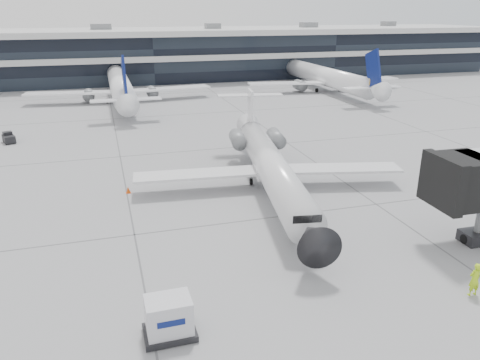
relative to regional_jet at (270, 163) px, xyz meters
name	(u,v)px	position (x,y,z in m)	size (l,w,h in m)	color
ground	(264,218)	(-2.62, -6.06, -2.40)	(220.00, 220.00, 0.00)	gray
terminal	(148,57)	(-2.62, 75.94, 2.60)	(170.00, 22.00, 10.00)	black
bg_jet_center	(121,100)	(-10.62, 48.94, -2.40)	(32.00, 40.00, 9.60)	white
bg_jet_right	(324,90)	(29.38, 48.94, -2.40)	(32.00, 40.00, 9.60)	white
regional_jet	(270,163)	(0.00, 0.00, 0.00)	(24.33, 30.35, 7.02)	silver
ramp_worker	(475,279)	(5.38, -19.32, -1.37)	(0.75, 0.49, 2.05)	#B1E518
cargo_uld	(169,318)	(-11.80, -17.98, -1.34)	(2.60, 1.93, 2.11)	black
traffic_cone	(128,190)	(-12.47, 2.50, -2.10)	(0.54, 0.54, 0.62)	#D6470B
far_tug	(9,138)	(-25.39, 23.81, -1.82)	(1.83, 2.33, 1.30)	black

